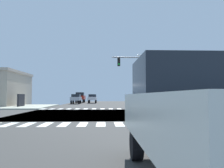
{
  "coord_description": "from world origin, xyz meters",
  "views": [
    {
      "loc": [
        0.4,
        -19.79,
        1.56
      ],
      "look_at": [
        1.37,
        6.58,
        2.94
      ],
      "focal_mm": 36.2,
      "sensor_mm": 36.0,
      "label": 1
    }
  ],
  "objects": [
    {
      "name": "crosswalk_near",
      "position": [
        -0.25,
        -7.3,
        0.0
      ],
      "size": [
        13.5,
        2.0,
        0.01
      ],
      "color": "white",
      "rests_on": "ground"
    },
    {
      "name": "crosswalk_far",
      "position": [
        -0.25,
        7.3,
        0.0
      ],
      "size": [
        13.5,
        2.0,
        0.01
      ],
      "color": "white",
      "rests_on": "ground"
    },
    {
      "name": "sidewalk_corner_nw",
      "position": [
        -13.0,
        12.0,
        0.07
      ],
      "size": [
        12.0,
        12.0,
        0.14
      ],
      "color": "#B0B4A0",
      "rests_on": "ground"
    },
    {
      "name": "sidewalk_corner_ne",
      "position": [
        13.0,
        12.0,
        0.07
      ],
      "size": [
        12.0,
        12.0,
        0.14
      ],
      "color": "#B2ADA3",
      "rests_on": "ground"
    },
    {
      "name": "sedan_farside_2",
      "position": [
        -2.0,
        28.42,
        1.12
      ],
      "size": [
        1.8,
        4.3,
        1.88
      ],
      "rotation": [
        0.0,
        0.0,
        3.14
      ],
      "color": "black",
      "rests_on": "ground"
    },
    {
      "name": "street_lamp",
      "position": [
        7.81,
        20.29,
        5.3
      ],
      "size": [
        1.78,
        0.32,
        8.99
      ],
      "color": "gray",
      "rests_on": "ground"
    },
    {
      "name": "sedan_nearside_1",
      "position": [
        -5.0,
        24.45,
        1.12
      ],
      "size": [
        1.8,
        4.3,
        1.88
      ],
      "rotation": [
        0.0,
        0.0,
        3.14
      ],
      "color": "black",
      "rests_on": "ground"
    },
    {
      "name": "ground",
      "position": [
        0.0,
        0.0,
        -0.03
      ],
      "size": [
        90.0,
        90.0,
        0.05
      ],
      "color": "#3F3E3C"
    },
    {
      "name": "pickup_crossing_1",
      "position": [
        -5.0,
        32.51,
        1.29
      ],
      "size": [
        2.0,
        5.1,
        2.35
      ],
      "rotation": [
        0.0,
        0.0,
        3.14
      ],
      "color": "black",
      "rests_on": "ground"
    },
    {
      "name": "pickup_leading_2",
      "position": [
        2.0,
        -15.78,
        1.29
      ],
      "size": [
        2.0,
        5.1,
        2.35
      ],
      "color": "black",
      "rests_on": "ground"
    },
    {
      "name": "traffic_signal_mast",
      "position": [
        5.58,
        6.81,
        4.86
      ],
      "size": [
        7.05,
        0.55,
        6.55
      ],
      "color": "gray",
      "rests_on": "ground"
    }
  ]
}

